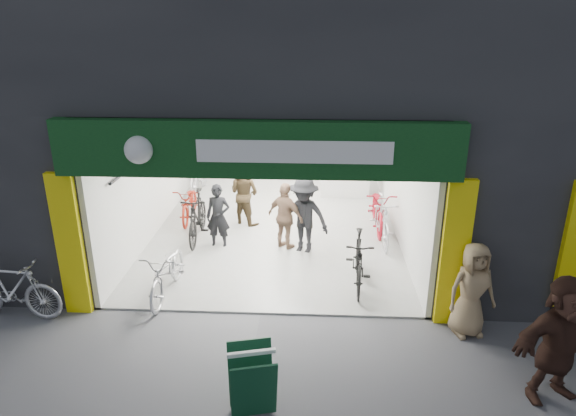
# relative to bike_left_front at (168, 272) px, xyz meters

# --- Properties ---
(ground) EXTENTS (60.00, 60.00, 0.00)m
(ground) POSITION_rel_bike_left_front_xyz_m (1.80, -0.60, -0.49)
(ground) COLOR #56565B
(ground) RESTS_ON ground
(building) EXTENTS (17.00, 10.27, 8.00)m
(building) POSITION_rel_bike_left_front_xyz_m (2.71, 4.39, 3.82)
(building) COLOR #232326
(building) RESTS_ON ground
(bike_left_front) EXTENTS (0.72, 1.89, 0.98)m
(bike_left_front) POSITION_rel_bike_left_front_xyz_m (0.00, 0.00, 0.00)
(bike_left_front) COLOR #BBBBC0
(bike_left_front) RESTS_ON ground
(bike_left_midfront) EXTENTS (0.60, 1.95, 1.16)m
(bike_left_midfront) POSITION_rel_bike_left_front_xyz_m (0.00, 2.57, 0.09)
(bike_left_midfront) COLOR black
(bike_left_midfront) RESTS_ON ground
(bike_left_midback) EXTENTS (0.71, 1.80, 0.93)m
(bike_left_midback) POSITION_rel_bike_left_front_xyz_m (-0.47, 3.78, -0.02)
(bike_left_midback) COLOR maroon
(bike_left_midback) RESTS_ON ground
(bike_left_back) EXTENTS (0.59, 1.97, 1.18)m
(bike_left_back) POSITION_rel_bike_left_front_xyz_m (-0.70, 5.91, 0.10)
(bike_left_back) COLOR #B3B2B7
(bike_left_back) RESTS_ON ground
(bike_right_front) EXTENTS (0.61, 1.83, 1.08)m
(bike_right_front) POSITION_rel_bike_left_front_xyz_m (3.60, 0.54, 0.05)
(bike_right_front) COLOR black
(bike_right_front) RESTS_ON ground
(bike_right_mid) EXTENTS (0.74, 2.04, 1.07)m
(bike_right_mid) POSITION_rel_bike_left_front_xyz_m (4.30, 3.44, 0.04)
(bike_right_mid) COLOR maroon
(bike_right_mid) RESTS_ON ground
(bike_right_back) EXTENTS (0.60, 1.89, 1.13)m
(bike_right_back) POSITION_rel_bike_left_front_xyz_m (4.30, 2.64, 0.07)
(bike_right_back) COLOR #ACACB0
(bike_right_back) RESTS_ON ground
(parked_bike) EXTENTS (1.88, 0.70, 1.11)m
(parked_bike) POSITION_rel_bike_left_front_xyz_m (-2.49, -0.90, 0.06)
(parked_bike) COLOR silver
(parked_bike) RESTS_ON ground
(customer_a) EXTENTS (0.56, 0.38, 1.49)m
(customer_a) POSITION_rel_bike_left_front_xyz_m (0.57, 2.18, 0.26)
(customer_a) COLOR black
(customer_a) RESTS_ON ground
(customer_b) EXTENTS (1.01, 0.94, 1.65)m
(customer_b) POSITION_rel_bike_left_front_xyz_m (0.98, 3.60, 0.33)
(customer_b) COLOR #3B2D1B
(customer_b) RESTS_ON ground
(customer_c) EXTENTS (1.27, 0.97, 1.74)m
(customer_c) POSITION_rel_bike_left_front_xyz_m (2.50, 2.00, 0.38)
(customer_c) COLOR black
(customer_c) RESTS_ON ground
(customer_d) EXTENTS (0.98, 0.82, 1.57)m
(customer_d) POSITION_rel_bike_left_front_xyz_m (2.09, 2.14, 0.29)
(customer_d) COLOR #86644E
(customer_d) RESTS_ON ground
(pedestrian_near) EXTENTS (0.89, 0.68, 1.63)m
(pedestrian_near) POSITION_rel_bike_left_front_xyz_m (5.31, -0.96, 0.33)
(pedestrian_near) COLOR #967C57
(pedestrian_near) RESTS_ON ground
(pedestrian_far) EXTENTS (1.81, 1.05, 1.85)m
(pedestrian_far) POSITION_rel_bike_left_front_xyz_m (6.05, -2.44, 0.44)
(pedestrian_far) COLOR #372119
(pedestrian_far) RESTS_ON ground
(sandwich_board) EXTENTS (0.73, 0.74, 0.93)m
(sandwich_board) POSITION_rel_bike_left_front_xyz_m (1.95, -2.97, 0.02)
(sandwich_board) COLOR #0F3C23
(sandwich_board) RESTS_ON ground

